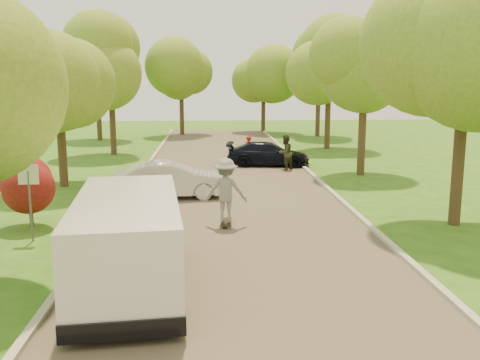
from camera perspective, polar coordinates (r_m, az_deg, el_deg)
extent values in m
plane|color=#285E16|center=(11.66, 1.07, -11.79)|extent=(100.00, 100.00, 0.00)
cube|color=#4C4438|center=(19.29, -0.80, -2.72)|extent=(8.00, 60.00, 0.01)
cube|color=#B2AD9E|center=(19.52, -12.78, -2.66)|extent=(0.18, 60.00, 0.12)
cube|color=#B2AD9E|center=(19.87, 10.95, -2.36)|extent=(0.18, 60.00, 0.12)
cylinder|color=#59595E|center=(15.93, -21.44, -2.64)|extent=(0.06, 0.06, 2.00)
cube|color=white|center=(15.76, -21.66, 0.55)|extent=(0.55, 0.04, 0.55)
cylinder|color=#382619|center=(17.62, -21.37, -3.59)|extent=(0.12, 0.12, 0.70)
sphere|color=#590F0F|center=(17.46, -21.54, -1.20)|extent=(1.70, 1.70, 1.70)
cylinder|color=#382619|center=(23.74, -18.44, 3.09)|extent=(0.36, 0.36, 3.15)
sphere|color=#507C21|center=(23.57, -18.85, 9.94)|extent=(4.20, 4.20, 4.20)
sphere|color=#507C21|center=(23.42, -17.42, 11.56)|extent=(3.15, 3.15, 3.15)
cylinder|color=#382619|center=(33.35, -13.43, 5.93)|extent=(0.36, 0.36, 3.83)
sphere|color=#507C21|center=(33.26, -13.68, 11.69)|extent=(4.80, 4.80, 4.80)
sphere|color=#507C21|center=(33.17, -12.48, 12.99)|extent=(3.60, 3.60, 3.60)
cylinder|color=#382619|center=(17.70, 22.25, 1.57)|extent=(0.36, 0.36, 3.83)
sphere|color=#507C21|center=(17.54, 23.04, 12.65)|extent=(5.00, 5.00, 5.00)
cylinder|color=#382619|center=(25.94, 12.86, 4.21)|extent=(0.36, 0.36, 3.38)
sphere|color=#507C21|center=(25.80, 13.13, 10.86)|extent=(4.40, 4.40, 4.40)
sphere|color=#507C21|center=(26.01, 14.62, 12.25)|extent=(3.30, 3.30, 3.30)
cylinder|color=#382619|center=(35.71, 9.33, 6.54)|extent=(0.36, 0.36, 4.05)
sphere|color=#507C21|center=(35.65, 9.51, 12.30)|extent=(5.20, 5.20, 5.20)
sphere|color=#507C21|center=(35.86, 10.79, 13.50)|extent=(3.90, 3.90, 3.90)
cylinder|color=#382619|center=(41.64, -14.82, 6.57)|extent=(0.36, 0.36, 3.60)
sphere|color=#507C21|center=(41.56, -15.04, 11.11)|extent=(5.00, 5.00, 5.00)
sphere|color=#507C21|center=(41.44, -14.05, 12.20)|extent=(3.75, 3.75, 3.75)
cylinder|color=#382619|center=(43.73, 8.31, 7.13)|extent=(0.36, 0.36, 3.83)
sphere|color=#507C21|center=(43.67, 8.43, 11.61)|extent=(5.00, 5.00, 5.00)
sphere|color=#507C21|center=(43.85, 9.44, 12.55)|extent=(3.75, 3.75, 3.75)
cylinder|color=#382619|center=(44.89, -6.23, 6.98)|extent=(0.36, 0.36, 3.38)
sphere|color=#507C21|center=(44.81, -6.31, 10.97)|extent=(4.80, 4.80, 4.80)
sphere|color=#507C21|center=(44.79, -5.39, 11.91)|extent=(3.60, 3.60, 3.60)
cylinder|color=#382619|center=(47.08, 2.50, 7.33)|extent=(0.36, 0.36, 3.60)
sphere|color=#507C21|center=(47.01, 2.53, 11.35)|extent=(5.00, 5.00, 5.00)
sphere|color=#507C21|center=(47.11, 3.47, 12.25)|extent=(3.75, 3.75, 3.75)
cube|color=silver|center=(11.67, -11.88, -6.25)|extent=(2.62, 5.49, 1.82)
cube|color=black|center=(11.91, -11.74, -9.81)|extent=(2.66, 5.61, 0.33)
cube|color=black|center=(11.82, -11.90, -3.81)|extent=(2.50, 3.96, 0.61)
cylinder|color=black|center=(10.36, -17.49, -13.09)|extent=(0.34, 0.75, 0.73)
cylinder|color=black|center=(10.25, -6.76, -12.91)|extent=(0.34, 0.75, 0.73)
cylinder|color=black|center=(13.65, -15.41, -7.18)|extent=(0.34, 0.75, 0.73)
cylinder|color=black|center=(13.57, -7.44, -6.99)|extent=(0.34, 0.75, 0.73)
imported|color=silver|center=(20.60, -7.40, 0.02)|extent=(4.33, 1.76, 1.40)
imported|color=black|center=(28.24, 3.01, 2.80)|extent=(4.53, 2.29, 1.26)
cube|color=black|center=(16.62, -1.50, -4.50)|extent=(0.40, 1.04, 0.02)
cylinder|color=#BFCC4C|center=(16.97, -1.09, -4.41)|extent=(0.04, 0.08, 0.08)
cylinder|color=#BFCC4C|center=(16.99, -1.70, -4.40)|extent=(0.04, 0.08, 0.08)
cylinder|color=#BFCC4C|center=(16.28, -1.29, -5.07)|extent=(0.04, 0.08, 0.08)
cylinder|color=#BFCC4C|center=(16.30, -1.93, -5.05)|extent=(0.04, 0.08, 0.08)
imported|color=gray|center=(16.38, -1.52, -1.12)|extent=(1.36, 0.88, 1.98)
imported|color=red|center=(28.62, 0.87, 3.20)|extent=(0.67, 0.57, 1.55)
imported|color=#2D301D|center=(26.82, 4.84, 2.93)|extent=(1.10, 1.09, 1.79)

